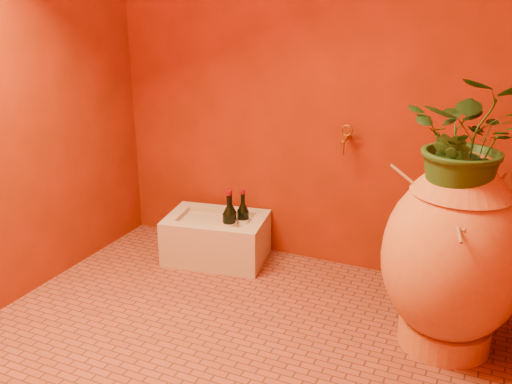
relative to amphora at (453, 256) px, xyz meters
The scene contains 11 objects.
floor 1.04m from the amphora, 154.54° to the right, with size 2.50×2.50×0.00m, color brown.
wall_back 1.31m from the amphora, 144.99° to the left, with size 2.50×0.02×2.50m, color #601F05.
wall_left 2.29m from the amphora, 169.09° to the right, with size 0.02×2.00×2.50m, color #601F05.
amphora is the anchor object (origin of this frame).
stone_basin 1.45m from the amphora, 165.86° to the left, with size 0.64×0.49×0.27m.
wine_bottle_a 1.29m from the amphora, 162.10° to the left, with size 0.07×0.07×0.30m.
wine_bottle_b 1.30m from the amphora, 167.01° to the left, with size 0.08×0.08×0.32m.
wine_bottle_c 1.31m from the amphora, 165.92° to the left, with size 0.08×0.08×0.32m.
wall_tap 0.90m from the amphora, 141.65° to the left, with size 0.07×0.14×0.15m.
plant_main 0.52m from the amphora, 62.39° to the right, with size 0.49×0.43×0.55m, color #1F4719.
plant_side 0.40m from the amphora, 136.30° to the right, with size 0.19×0.16×0.35m, color #1F4719.
Camera 1 is at (1.00, -2.01, 1.54)m, focal length 40.00 mm.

